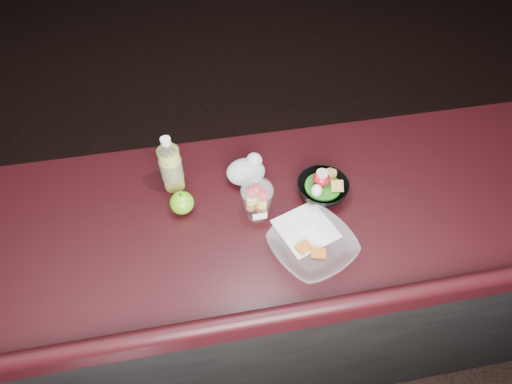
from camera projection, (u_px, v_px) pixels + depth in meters
room_shell at (271, 33)px, 0.62m from camera, size 8.00×8.00×8.00m
counter at (248, 290)px, 1.82m from camera, size 4.06×0.71×1.02m
lemonade_bottle at (171, 167)px, 1.44m from camera, size 0.07×0.07×0.21m
fruit_cup at (257, 199)px, 1.38m from camera, size 0.10×0.10×0.14m
green_apple at (182, 203)px, 1.42m from camera, size 0.08×0.08×0.08m
plastic_bag at (247, 170)px, 1.49m from camera, size 0.13×0.10×0.09m
snack_bowl at (322, 188)px, 1.46m from camera, size 0.20×0.20×0.09m
takeout_bowl at (312, 246)px, 1.32m from camera, size 0.31×0.31×0.06m
paper_napkin at (306, 229)px, 1.39m from camera, size 0.20×0.20×0.00m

